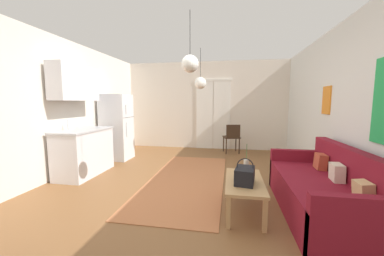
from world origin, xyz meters
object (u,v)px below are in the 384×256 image
(handbag, at_px, (245,175))
(pendant_lamp_far, at_px, (200,83))
(coffee_table, at_px, (244,184))
(refrigerator, at_px, (117,127))
(bamboo_vase, at_px, (246,166))
(accent_chair, at_px, (232,136))
(couch, at_px, (325,193))
(pendant_lamp_near, at_px, (190,64))

(handbag, relative_size, pendant_lamp_far, 0.38)
(coffee_table, bearing_deg, handbag, -92.71)
(pendant_lamp_far, bearing_deg, handbag, -69.56)
(coffee_table, distance_m, refrigerator, 3.70)
(bamboo_vase, relative_size, handbag, 1.21)
(accent_chair, bearing_deg, coffee_table, 78.05)
(couch, distance_m, coffee_table, 0.99)
(couch, height_order, coffee_table, couch)
(refrigerator, bearing_deg, pendant_lamp_far, 1.21)
(couch, bearing_deg, coffee_table, -176.55)
(bamboo_vase, distance_m, pendant_lamp_near, 1.61)
(bamboo_vase, distance_m, accent_chair, 3.03)
(coffee_table, bearing_deg, refrigerator, 143.41)
(pendant_lamp_near, bearing_deg, coffee_table, -14.15)
(couch, distance_m, handbag, 1.03)
(couch, distance_m, bamboo_vase, 1.00)
(coffee_table, xyz_separation_m, pendant_lamp_far, (-0.88, 2.23, 1.48))
(handbag, bearing_deg, couch, 10.14)
(coffee_table, distance_m, accent_chair, 3.31)
(pendant_lamp_far, bearing_deg, refrigerator, -178.79)
(couch, height_order, bamboo_vase, couch)
(refrigerator, distance_m, accent_chair, 3.04)
(pendant_lamp_far, bearing_deg, couch, -49.34)
(refrigerator, xyz_separation_m, pendant_lamp_far, (2.07, 0.04, 1.04))
(bamboo_vase, xyz_separation_m, pendant_lamp_far, (-0.92, 1.95, 1.33))
(couch, xyz_separation_m, coffee_table, (-0.99, -0.06, 0.07))
(pendant_lamp_near, bearing_deg, refrigerator, 137.76)
(refrigerator, bearing_deg, coffee_table, -36.59)
(accent_chair, bearing_deg, refrigerator, 7.25)
(couch, distance_m, pendant_lamp_near, 2.39)
(bamboo_vase, height_order, accent_chair, bamboo_vase)
(couch, height_order, accent_chair, couch)
(couch, distance_m, accent_chair, 3.44)
(couch, relative_size, coffee_table, 1.95)
(bamboo_vase, height_order, pendant_lamp_far, pendant_lamp_far)
(coffee_table, distance_m, pendant_lamp_near, 1.74)
(accent_chair, bearing_deg, pendant_lamp_near, 64.67)
(bamboo_vase, height_order, pendant_lamp_near, pendant_lamp_near)
(handbag, xyz_separation_m, refrigerator, (-2.94, 2.31, 0.29))
(handbag, distance_m, refrigerator, 3.75)
(couch, relative_size, pendant_lamp_far, 2.13)
(bamboo_vase, relative_size, pendant_lamp_far, 0.46)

